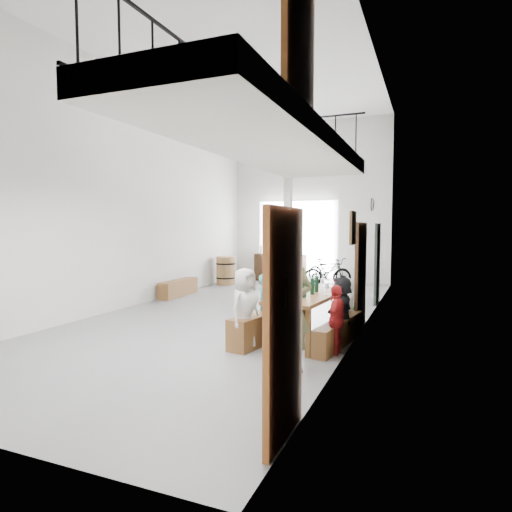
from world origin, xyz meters
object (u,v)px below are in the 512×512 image
at_px(bench_inner, 271,324).
at_px(serving_counter, 280,268).
at_px(bicycle_near, 329,271).
at_px(tasting_table, 308,299).
at_px(host_standing, 289,306).
at_px(oak_barrel, 226,271).
at_px(side_bench, 178,288).

bearing_deg(bench_inner, serving_counter, 118.48).
bearing_deg(bicycle_near, bench_inner, -153.36).
bearing_deg(tasting_table, serving_counter, 118.23).
relative_size(bench_inner, host_standing, 1.24).
bearing_deg(bench_inner, oak_barrel, 133.40).
bearing_deg(host_standing, bench_inner, 125.34).
xyz_separation_m(tasting_table, bench_inner, (-0.63, -0.06, -0.46)).
xyz_separation_m(bench_inner, serving_counter, (-2.34, 7.31, 0.22)).
relative_size(side_bench, bicycle_near, 0.94).
bearing_deg(oak_barrel, side_bench, -94.28).
xyz_separation_m(bench_inner, bicycle_near, (-0.58, 7.26, 0.19)).
xyz_separation_m(tasting_table, side_bench, (-4.52, 3.16, -0.48)).
xyz_separation_m(bench_inner, host_standing, (0.80, -1.51, 0.63)).
relative_size(serving_counter, bicycle_near, 1.07).
relative_size(side_bench, oak_barrel, 1.69).
distance_m(tasting_table, serving_counter, 7.84).
bearing_deg(host_standing, side_bench, 142.28).
distance_m(serving_counter, host_standing, 9.37).
xyz_separation_m(side_bench, serving_counter, (1.56, 4.10, 0.25)).
height_order(host_standing, bicycle_near, host_standing).
relative_size(tasting_table, oak_barrel, 2.21).
bearing_deg(bench_inner, side_bench, 151.26).
relative_size(bench_inner, oak_barrel, 2.32).
distance_m(bench_inner, host_standing, 1.82).
xyz_separation_m(side_bench, host_standing, (4.69, -4.72, 0.65)).
height_order(oak_barrel, host_standing, host_standing).
relative_size(side_bench, serving_counter, 0.88).
bearing_deg(tasting_table, side_bench, 151.11).
distance_m(tasting_table, host_standing, 1.58).
bearing_deg(tasting_table, bench_inner, -168.87).
bearing_deg(host_standing, tasting_table, 103.62).
bearing_deg(side_bench, bicycle_near, 50.68).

